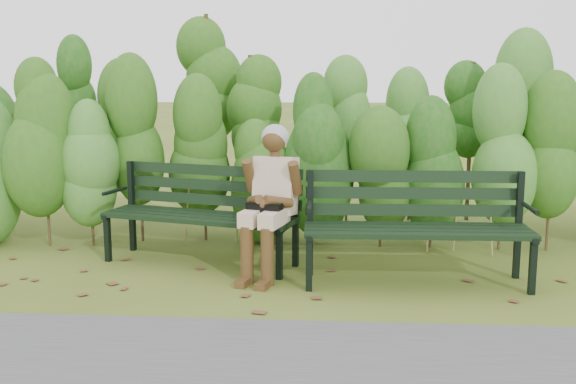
{
  "coord_description": "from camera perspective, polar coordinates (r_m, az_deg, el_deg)",
  "views": [
    {
      "loc": [
        0.42,
        -5.65,
        1.79
      ],
      "look_at": [
        0.0,
        0.35,
        0.75
      ],
      "focal_mm": 42.0,
      "sensor_mm": 36.0,
      "label": 1
    }
  ],
  "objects": [
    {
      "name": "ground",
      "position": [
        5.95,
        -0.24,
        -7.72
      ],
      "size": [
        80.0,
        80.0,
        0.0
      ],
      "primitive_type": "plane",
      "color": "#46591A"
    },
    {
      "name": "hedge_band",
      "position": [
        7.55,
        0.81,
        5.76
      ],
      "size": [
        11.04,
        1.67,
        2.42
      ],
      "color": "#47381E",
      "rests_on": "ground"
    },
    {
      "name": "bench_left",
      "position": [
        6.55,
        -7.11,
        -1.19
      ],
      "size": [
        1.96,
        1.08,
        0.93
      ],
      "color": "black",
      "rests_on": "ground"
    },
    {
      "name": "bench_right",
      "position": [
        5.98,
        10.77,
        -2.16
      ],
      "size": [
        1.94,
        0.67,
        0.97
      ],
      "color": "black",
      "rests_on": "ground"
    },
    {
      "name": "leaf_litter",
      "position": [
        5.83,
        -1.54,
        -8.05
      ],
      "size": [
        5.94,
        2.16,
        0.01
      ],
      "color": "brown",
      "rests_on": "ground"
    },
    {
      "name": "seated_woman",
      "position": [
        6.04,
        -1.53,
        0.05
      ],
      "size": [
        0.57,
        0.84,
        1.36
      ],
      "color": "#C4A48E",
      "rests_on": "ground"
    }
  ]
}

